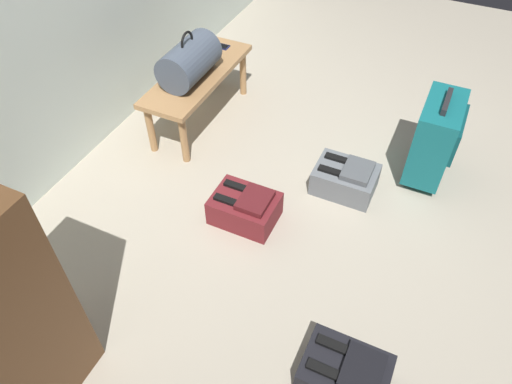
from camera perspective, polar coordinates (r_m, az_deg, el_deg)
name	(u,v)px	position (r m, az deg, el deg)	size (l,w,h in m)	color
ground_plane	(312,198)	(3.01, 6.70, -0.75)	(6.60, 6.60, 0.00)	#B2A893
bench	(198,80)	(3.43, -6.96, 13.18)	(1.00, 0.36, 0.40)	#A87A4C
duffel_bag_slate	(189,61)	(3.27, -8.02, 15.29)	(0.44, 0.26, 0.34)	#475160
cell_phone	(220,46)	(3.68, -4.39, 17.09)	(0.07, 0.14, 0.01)	#191E4C
suitcase_upright_teal	(435,138)	(3.15, 20.71, 6.13)	(0.44, 0.25, 0.59)	#14666B
backpack_grey	(346,179)	(3.03, 10.70, 1.59)	(0.28, 0.38, 0.21)	slate
backpack_maroon	(245,208)	(2.81, -1.30, -1.89)	(0.28, 0.38, 0.21)	maroon
backpack_dark	(345,374)	(2.30, 10.66, -20.65)	(0.28, 0.38, 0.21)	black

